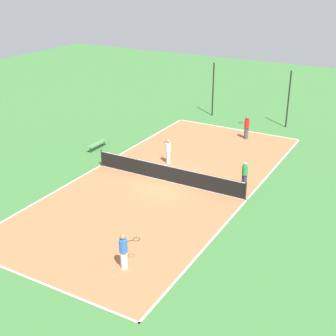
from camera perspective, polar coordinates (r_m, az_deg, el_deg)
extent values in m
plane|color=#3D7538|center=(28.53, 0.00, -1.66)|extent=(80.00, 80.00, 0.00)
cube|color=#AD6B42|center=(28.53, 0.00, -1.64)|extent=(10.23, 22.59, 0.02)
cube|color=white|center=(31.09, -8.17, 0.34)|extent=(0.10, 22.59, 0.00)
cube|color=white|center=(26.67, 9.56, -3.86)|extent=(0.10, 22.59, 0.00)
cube|color=white|center=(20.82, -15.71, -13.13)|extent=(10.23, 0.10, 0.00)
cube|color=white|center=(38.03, 8.32, 4.70)|extent=(10.23, 0.10, 0.00)
cube|color=white|center=(28.52, 0.00, -1.62)|extent=(10.23, 0.10, 0.00)
cylinder|color=black|center=(30.83, -8.08, 1.24)|extent=(0.10, 0.10, 1.09)
cylinder|color=black|center=(26.46, 9.44, -2.76)|extent=(0.10, 0.10, 1.09)
cube|color=black|center=(28.30, 0.00, -0.66)|extent=(9.93, 0.03, 1.04)
cube|color=white|center=(28.11, 0.00, 0.25)|extent=(9.93, 0.04, 0.06)
cube|color=#4C8C4C|center=(33.79, -8.62, 2.98)|extent=(0.36, 1.91, 0.04)
cylinder|color=#4C4C51|center=(33.28, -9.43, 2.19)|extent=(0.08, 0.08, 0.41)
cylinder|color=#4C4C51|center=(34.46, -7.79, 3.05)|extent=(0.08, 0.08, 0.41)
cube|color=white|center=(30.94, 0.02, 1.32)|extent=(0.32, 0.32, 0.84)
cylinder|color=white|center=(30.67, 0.02, 2.56)|extent=(0.51, 0.51, 0.59)
sphere|color=#A87A56|center=(30.52, 0.02, 3.30)|extent=(0.25, 0.25, 0.25)
cylinder|color=#262626|center=(30.91, -0.14, 3.02)|extent=(0.22, 0.22, 0.03)
torus|color=black|center=(31.16, -0.27, 3.19)|extent=(0.43, 0.43, 0.02)
cube|color=white|center=(20.63, -5.40, -11.10)|extent=(0.31, 0.32, 0.87)
cylinder|color=blue|center=(20.22, -5.48, -9.38)|extent=(0.50, 0.50, 0.61)
sphere|color=#A87A56|center=(19.99, -5.53, -8.33)|extent=(0.26, 0.26, 0.26)
cylinder|color=#262626|center=(20.22, -4.63, -8.83)|extent=(0.19, 0.24, 0.03)
torus|color=black|center=(20.29, -3.88, -8.67)|extent=(0.43, 0.43, 0.02)
cube|color=#4C4C51|center=(35.86, 9.52, 4.21)|extent=(0.31, 0.32, 0.89)
cylinder|color=red|center=(35.62, 9.60, 5.36)|extent=(0.51, 0.51, 0.62)
sphere|color=brown|center=(35.48, 9.64, 6.04)|extent=(0.27, 0.27, 0.27)
cylinder|color=#262626|center=(35.41, 9.17, 5.54)|extent=(0.20, 0.24, 0.03)
torus|color=black|center=(35.27, 8.78, 5.49)|extent=(0.43, 0.43, 0.02)
cube|color=navy|center=(27.96, 9.27, -1.56)|extent=(0.32, 0.31, 0.82)
cylinder|color=green|center=(27.67, 9.37, -0.25)|extent=(0.50, 0.50, 0.57)
sphere|color=tan|center=(27.51, 9.42, 0.53)|extent=(0.25, 0.25, 0.25)
sphere|color=#CCE033|center=(33.66, 6.30, 2.34)|extent=(0.07, 0.07, 0.07)
sphere|color=#CCE033|center=(27.81, -3.46, -2.28)|extent=(0.07, 0.07, 0.07)
sphere|color=#CCE033|center=(20.38, -6.68, -13.06)|extent=(0.07, 0.07, 0.07)
sphere|color=#CCE033|center=(27.34, 7.29, -2.91)|extent=(0.07, 0.07, 0.07)
cylinder|color=black|center=(40.84, 5.51, 9.49)|extent=(0.12, 0.12, 4.61)
cylinder|color=black|center=(38.77, 14.47, 8.09)|extent=(0.12, 0.12, 4.61)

